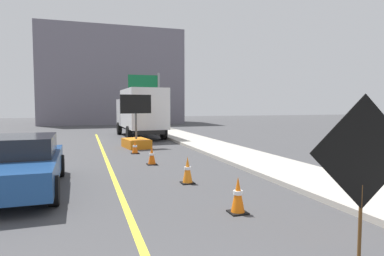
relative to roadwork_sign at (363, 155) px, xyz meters
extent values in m
cube|color=#B2ADA3|center=(2.46, 3.80, -1.40)|extent=(2.38, 48.00, 0.14)
cube|color=yellow|center=(-2.92, 3.80, -1.47)|extent=(0.14, 36.00, 0.01)
cylinder|color=#593819|center=(0.00, 0.00, -0.95)|extent=(0.05, 0.05, 1.05)
cube|color=orange|center=(0.00, 0.00, 0.05)|extent=(1.54, 0.26, 1.56)
cube|color=black|center=(0.00, -0.01, 0.05)|extent=(1.62, 0.25, 1.63)
cube|color=black|center=(0.00, 0.02, 0.05)|extent=(0.28, 0.05, 0.52)
cube|color=orange|center=(-1.22, 13.20, -1.25)|extent=(1.35, 1.94, 0.45)
cylinder|color=#4C4C4C|center=(-1.22, 13.20, -0.37)|extent=(0.10, 0.10, 1.30)
cube|color=black|center=(-1.22, 13.20, 0.75)|extent=(1.59, 0.31, 0.95)
sphere|color=yellow|center=(-0.69, 13.33, 0.75)|extent=(0.09, 0.09, 0.09)
sphere|color=yellow|center=(-0.98, 13.28, 0.75)|extent=(0.09, 0.09, 0.09)
sphere|color=yellow|center=(-1.28, 13.24, 0.75)|extent=(0.09, 0.09, 0.09)
sphere|color=yellow|center=(-1.58, 13.20, 0.75)|extent=(0.09, 0.09, 0.09)
sphere|color=yellow|center=(-1.75, 13.17, 0.93)|extent=(0.09, 0.09, 0.09)
sphere|color=yellow|center=(-1.75, 13.17, 0.57)|extent=(0.09, 0.09, 0.09)
cube|color=black|center=(-0.12, 18.79, -0.90)|extent=(1.82, 7.04, 0.25)
cube|color=silver|center=(-0.20, 21.31, 0.18)|extent=(2.34, 2.03, 1.90)
cube|color=silver|center=(-0.09, 17.72, 0.48)|extent=(2.43, 4.83, 2.50)
cylinder|color=black|center=(-1.29, 21.13, -1.02)|extent=(0.31, 0.91, 0.90)
cylinder|color=black|center=(0.89, 21.20, -1.02)|extent=(0.31, 0.91, 0.90)
cylinder|color=black|center=(-1.14, 16.66, -1.02)|extent=(0.31, 0.91, 0.90)
cylinder|color=black|center=(1.04, 16.73, -1.02)|extent=(0.31, 0.91, 0.90)
cube|color=navy|center=(-5.30, 5.50, -0.89)|extent=(1.96, 4.79, 0.60)
cube|color=black|center=(-5.31, 5.74, -0.34)|extent=(1.69, 2.17, 0.50)
cylinder|color=black|center=(-4.38, 3.95, -1.14)|extent=(0.23, 0.66, 0.66)
cylinder|color=black|center=(-4.44, 7.09, -1.14)|extent=(0.23, 0.66, 0.66)
cylinder|color=gray|center=(2.63, 25.47, 1.03)|extent=(0.18, 0.18, 5.00)
cube|color=#0F6033|center=(1.23, 25.44, 2.68)|extent=(2.60, 0.11, 1.30)
cube|color=white|center=(1.23, 25.47, 2.68)|extent=(1.82, 0.05, 0.18)
cube|color=slate|center=(-0.54, 37.17, 3.94)|extent=(15.90, 7.70, 10.83)
cube|color=black|center=(-0.81, 2.28, -1.46)|extent=(0.36, 0.36, 0.03)
cone|color=orange|center=(-0.81, 2.28, -1.09)|extent=(0.28, 0.28, 0.71)
cylinder|color=white|center=(-0.81, 2.28, -1.05)|extent=(0.19, 0.19, 0.08)
cube|color=black|center=(-1.02, 5.02, -1.46)|extent=(0.36, 0.36, 0.03)
cone|color=orange|center=(-1.02, 5.02, -1.08)|extent=(0.28, 0.28, 0.72)
cylinder|color=white|center=(-1.02, 5.02, -1.04)|extent=(0.19, 0.19, 0.08)
cube|color=black|center=(-1.40, 8.20, -1.46)|extent=(0.36, 0.36, 0.03)
cone|color=#EA5B0C|center=(-1.40, 8.20, -1.12)|extent=(0.28, 0.28, 0.65)
cylinder|color=white|center=(-1.40, 8.20, -1.08)|extent=(0.19, 0.19, 0.08)
cube|color=black|center=(-1.59, 11.15, -1.46)|extent=(0.36, 0.36, 0.03)
cone|color=#EA5B0C|center=(-1.59, 11.15, -1.16)|extent=(0.28, 0.28, 0.56)
cylinder|color=white|center=(-1.59, 11.15, -1.13)|extent=(0.19, 0.19, 0.08)
camera|label=1|loc=(-3.71, -3.64, 0.70)|focal=30.98mm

